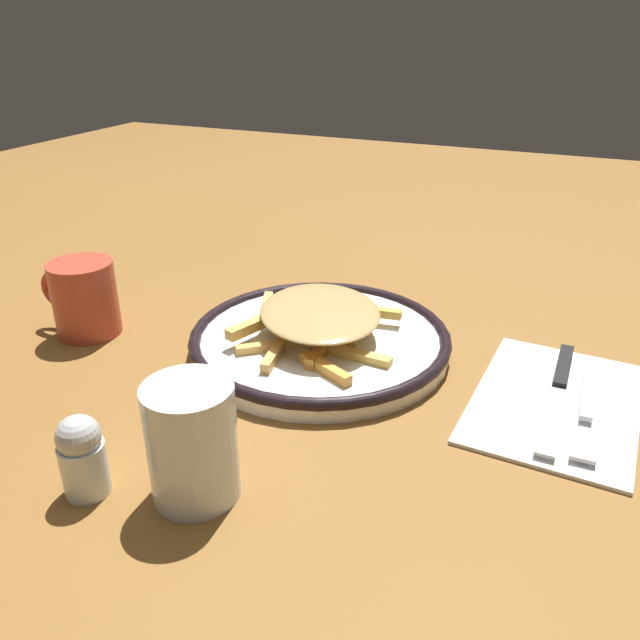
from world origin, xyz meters
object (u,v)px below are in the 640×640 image
Objects in this scene: napkin at (556,401)px; water_glass at (192,442)px; plate at (320,340)px; salt_shaker at (82,456)px; fork at (587,408)px; fries_heap at (316,316)px; knife at (559,385)px; coffee_mug at (84,298)px.

napkin is 0.36m from water_glass.
plate is 4.15× the size of salt_shaker.
fork is (-0.03, 0.01, 0.01)m from napkin.
water_glass is at bearing -157.19° from salt_shaker.
plate is 0.03m from fries_heap.
salt_shaker is (0.34, 0.29, 0.03)m from napkin.
fries_heap is at bearing -1.91° from napkin.
fries_heap is at bearing -87.55° from water_glass.
salt_shaker is at bearing 42.28° from knife.
water_glass is at bearing 46.83° from knife.
coffee_mug is at bearing 6.57° from napkin.
coffee_mug is at bearing 8.53° from knife.
coffee_mug reaches higher than napkin.
fries_heap is 1.00× the size of knife.
coffee_mug reaches higher than knife.
water_glass is 0.09m from salt_shaker.
napkin is 0.02m from knife.
coffee_mug is at bearing 14.05° from plate.
napkin is 3.16× the size of salt_shaker.
fries_heap reaches higher than fork.
knife reaches higher than napkin.
water_glass is at bearing 145.87° from coffee_mug.
knife is (0.03, -0.03, 0.00)m from fork.
water_glass reaches higher than plate.
fries_heap is 0.93× the size of napkin.
fries_heap is at bearing -165.38° from coffee_mug.
water_glass is (0.26, 0.27, 0.04)m from knife.
water_glass is at bearing 44.80° from napkin.
coffee_mug is at bearing -48.40° from salt_shaker.
salt_shaker is (-0.20, 0.23, -0.01)m from coffee_mug.
plate is 1.42× the size of fries_heap.
napkin is at bearing 178.09° from fries_heap.
knife reaches higher than fork.
plate reaches higher than fork.
fries_heap is 2.92× the size of salt_shaker.
plate is at bearing -165.95° from coffee_mug.
napkin is 2.18× the size of coffee_mug.
coffee_mug reaches higher than fork.
fork is (-0.29, 0.02, -0.00)m from plate.
water_glass is (0.28, 0.24, 0.04)m from fork.
plate is 0.29m from coffee_mug.
plate is 0.31m from salt_shaker.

